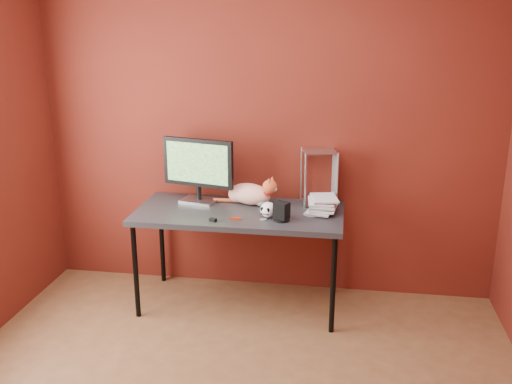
% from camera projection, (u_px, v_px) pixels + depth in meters
% --- Properties ---
extents(room, '(3.52, 3.52, 2.61)m').
position_uv_depth(room, '(215.00, 164.00, 2.61)').
color(room, brown).
rests_on(room, ground).
extents(desk, '(1.50, 0.70, 0.75)m').
position_uv_depth(desk, '(239.00, 217.00, 4.15)').
color(desk, black).
rests_on(desk, ground).
extents(monitor, '(0.56, 0.24, 0.49)m').
position_uv_depth(monitor, '(198.00, 167.00, 4.25)').
color(monitor, '#A5A6AA').
rests_on(monitor, desk).
extents(cat, '(0.49, 0.28, 0.23)m').
position_uv_depth(cat, '(250.00, 194.00, 4.26)').
color(cat, '#DB5E2E').
rests_on(cat, desk).
extents(skull_mug, '(0.11, 0.12, 0.11)m').
position_uv_depth(skull_mug, '(268.00, 210.00, 3.98)').
color(skull_mug, white).
rests_on(skull_mug, desk).
extents(speaker, '(0.12, 0.11, 0.13)m').
position_uv_depth(speaker, '(282.00, 212.00, 3.92)').
color(speaker, black).
rests_on(speaker, desk).
extents(book_stack, '(0.23, 0.28, 1.21)m').
position_uv_depth(book_stack, '(312.00, 128.00, 3.96)').
color(book_stack, beige).
rests_on(book_stack, desk).
extents(wire_rack, '(0.28, 0.25, 0.41)m').
position_uv_depth(wire_rack, '(319.00, 177.00, 4.24)').
color(wire_rack, '#A5A6AA').
rests_on(wire_rack, desk).
extents(pocket_knife, '(0.07, 0.02, 0.01)m').
position_uv_depth(pocket_knife, '(236.00, 219.00, 3.95)').
color(pocket_knife, '#9D240C').
rests_on(pocket_knife, desk).
extents(black_gadget, '(0.06, 0.05, 0.02)m').
position_uv_depth(black_gadget, '(213.00, 220.00, 3.91)').
color(black_gadget, black).
rests_on(black_gadget, desk).
extents(washer, '(0.05, 0.05, 0.00)m').
position_uv_depth(washer, '(263.00, 219.00, 3.95)').
color(washer, '#A5A6AA').
rests_on(washer, desk).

